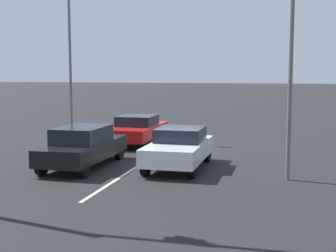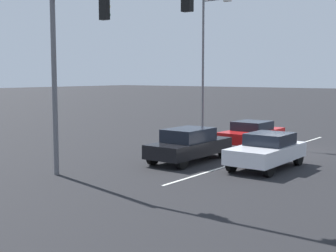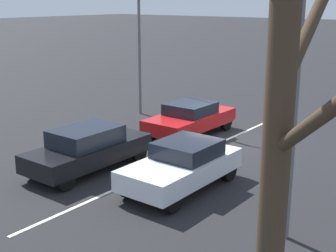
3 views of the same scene
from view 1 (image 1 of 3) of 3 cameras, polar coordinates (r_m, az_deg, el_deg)
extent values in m
plane|color=black|center=(22.48, 0.44, -2.31)|extent=(240.00, 240.00, 0.00)
cube|color=silver|center=(20.41, -1.00, -3.21)|extent=(0.12, 16.32, 0.01)
cube|color=silver|center=(16.99, 1.30, -3.00)|extent=(1.87, 4.18, 0.61)
cube|color=black|center=(17.21, 1.54, -1.01)|extent=(1.64, 1.81, 0.49)
cube|color=red|center=(18.83, 4.64, -1.60)|extent=(0.24, 0.06, 0.12)
cube|color=red|center=(19.09, 0.77, -1.46)|extent=(0.24, 0.06, 0.12)
cylinder|color=black|center=(15.45, 2.98, -5.14)|extent=(0.22, 0.70, 0.70)
cylinder|color=black|center=(15.84, -2.76, -4.85)|extent=(0.22, 0.70, 0.70)
cylinder|color=black|center=(18.33, 4.80, -3.28)|extent=(0.22, 0.70, 0.70)
cylinder|color=black|center=(18.66, -0.08, -3.08)|extent=(0.22, 0.70, 0.70)
cube|color=black|center=(17.55, -10.28, -2.88)|extent=(1.81, 4.53, 0.61)
cube|color=black|center=(17.39, -10.43, -1.01)|extent=(1.60, 2.25, 0.57)
cube|color=red|center=(19.32, -5.84, -1.48)|extent=(0.24, 0.06, 0.12)
cube|color=red|center=(19.79, -9.30, -1.34)|extent=(0.24, 0.06, 0.12)
cylinder|color=black|center=(15.78, -10.22, -5.08)|extent=(0.22, 0.65, 0.65)
cylinder|color=black|center=(16.47, -15.16, -4.71)|extent=(0.22, 0.65, 0.65)
cylinder|color=black|center=(18.85, -5.98, -3.09)|extent=(0.22, 0.65, 0.65)
cylinder|color=black|center=(19.43, -10.28, -2.87)|extent=(0.22, 0.65, 0.65)
cube|color=red|center=(22.63, -3.76, -0.63)|extent=(1.91, 4.42, 0.57)
cube|color=black|center=(22.57, -3.77, 0.69)|extent=(1.68, 1.90, 0.48)
cube|color=red|center=(24.49, -0.70, 0.27)|extent=(0.24, 0.06, 0.12)
cube|color=red|center=(24.86, -3.68, 0.36)|extent=(0.24, 0.06, 0.12)
cylinder|color=black|center=(20.90, -2.95, -2.02)|extent=(0.22, 0.71, 0.71)
cylinder|color=black|center=(21.44, -7.17, -1.84)|extent=(0.22, 0.71, 0.71)
cylinder|color=black|center=(23.96, -0.69, -0.90)|extent=(0.22, 0.71, 0.71)
cylinder|color=black|center=(24.43, -4.43, -0.77)|extent=(0.22, 0.71, 0.71)
cylinder|color=slate|center=(25.55, -11.86, 8.20)|extent=(0.14, 0.14, 8.51)
cylinder|color=slate|center=(15.46, 14.84, 10.88)|extent=(0.14, 0.14, 9.40)
camera|label=2|loc=(4.81, 122.68, 0.62)|focal=50.00mm
camera|label=3|loc=(7.20, 53.43, 21.48)|focal=50.00mm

